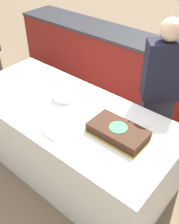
# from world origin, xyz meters

# --- Properties ---
(ground_plane) EXTENTS (14.00, 14.00, 0.00)m
(ground_plane) POSITION_xyz_m (0.00, 0.00, 0.00)
(ground_plane) COLOR #7A664C
(back_counter) EXTENTS (4.40, 0.58, 0.92)m
(back_counter) POSITION_xyz_m (0.00, 1.55, 0.46)
(back_counter) COLOR maroon
(back_counter) RESTS_ON ground_plane
(dining_table) EXTENTS (2.15, 0.96, 0.78)m
(dining_table) POSITION_xyz_m (0.00, 0.00, 0.39)
(dining_table) COLOR white
(dining_table) RESTS_ON ground_plane
(cake) EXTENTS (0.51, 0.30, 0.08)m
(cake) POSITION_xyz_m (0.58, 0.01, 0.82)
(cake) COLOR gold
(cake) RESTS_ON dining_table
(plate_stack) EXTENTS (0.22, 0.22, 0.09)m
(plate_stack) POSITION_xyz_m (-0.12, 0.10, 0.82)
(plate_stack) COLOR white
(plate_stack) RESTS_ON dining_table
(side_plate_near_cake) EXTENTS (0.21, 0.21, 0.00)m
(side_plate_near_cake) POSITION_xyz_m (0.64, 0.31, 0.78)
(side_plate_near_cake) COLOR white
(side_plate_near_cake) RESTS_ON dining_table
(utensil_pile) EXTENTS (0.15, 0.09, 0.02)m
(utensil_pile) POSITION_xyz_m (0.17, -0.34, 0.79)
(utensil_pile) COLOR white
(utensil_pile) RESTS_ON dining_table
(person_cutting_cake) EXTENTS (0.40, 0.38, 1.56)m
(person_cutting_cake) POSITION_xyz_m (0.58, 0.70, 0.81)
(person_cutting_cake) COLOR #282833
(person_cutting_cake) RESTS_ON ground_plane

